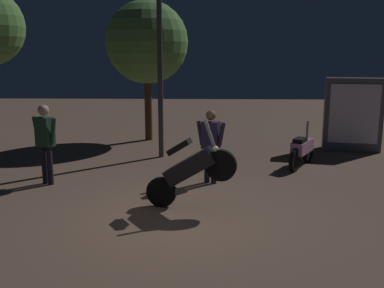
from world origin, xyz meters
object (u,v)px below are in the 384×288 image
at_px(motorcycle_black_foreground, 190,170).
at_px(streetlamp_near, 159,31).
at_px(motorcycle_pink_parked_left, 302,150).
at_px(person_bystander_far, 45,137).
at_px(person_rider_beside, 211,140).
at_px(kiosk_billboard, 353,114).

relative_size(motorcycle_black_foreground, streetlamp_near, 0.31).
distance_m(motorcycle_black_foreground, streetlamp_near, 4.90).
bearing_deg(streetlamp_near, motorcycle_pink_parked_left, -14.68).
bearing_deg(streetlamp_near, person_bystander_far, -130.44).
distance_m(motorcycle_pink_parked_left, person_bystander_far, 6.05).
bearing_deg(person_bystander_far, motorcycle_black_foreground, 90.19).
height_order(motorcycle_black_foreground, motorcycle_pink_parked_left, motorcycle_black_foreground).
xyz_separation_m(motorcycle_black_foreground, person_rider_beside, (0.38, 1.65, 0.20)).
bearing_deg(person_rider_beside, motorcycle_pink_parked_left, 143.92).
xyz_separation_m(motorcycle_pink_parked_left, kiosk_billboard, (1.86, 1.97, 0.61)).
relative_size(person_bystander_far, streetlamp_near, 0.32).
distance_m(motorcycle_pink_parked_left, kiosk_billboard, 2.78).
xyz_separation_m(motorcycle_pink_parked_left, person_rider_beside, (-2.29, -1.45, 0.51)).
bearing_deg(kiosk_billboard, streetlamp_near, 22.47).
bearing_deg(motorcycle_black_foreground, streetlamp_near, 116.57).
height_order(motorcycle_pink_parked_left, person_rider_beside, person_rider_beside).
relative_size(person_rider_beside, kiosk_billboard, 0.76).
bearing_deg(motorcycle_pink_parked_left, person_bystander_far, 135.68).
xyz_separation_m(motorcycle_black_foreground, person_bystander_far, (-3.13, 1.47, 0.29)).
bearing_deg(person_bystander_far, kiosk_billboard, 140.48).
xyz_separation_m(motorcycle_pink_parked_left, streetlamp_near, (-3.61, 0.94, 2.92)).
bearing_deg(streetlamp_near, person_rider_beside, -61.22).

